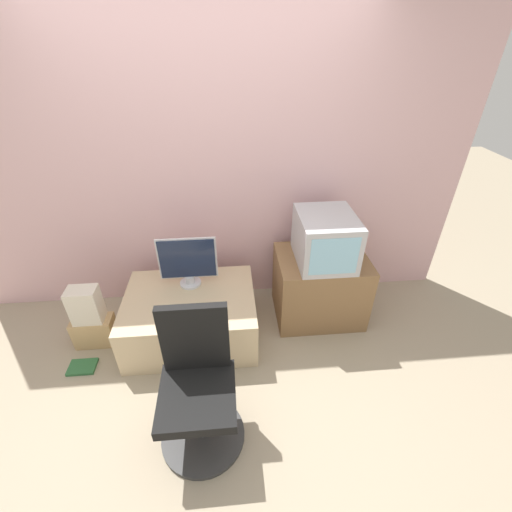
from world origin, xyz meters
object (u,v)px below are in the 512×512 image
object	(u,v)px
cardboard_box_lower	(95,331)
book	(82,367)
crt_tv	(325,239)
main_monitor	(188,262)
office_chair	(198,391)
keyboard	(189,310)
mouse	(222,308)

from	to	relation	value
cardboard_box_lower	book	distance (m)	0.30
crt_tv	cardboard_box_lower	distance (m)	2.06
main_monitor	office_chair	distance (m)	1.08
main_monitor	office_chair	world-z (taller)	office_chair
keyboard	book	xyz separation A→B (m)	(-0.87, -0.12, -0.42)
crt_tv	book	distance (m)	2.18
office_chair	book	bearing A→B (deg)	149.37
keyboard	book	bearing A→B (deg)	-171.91
keyboard	crt_tv	xyz separation A→B (m)	(1.11, 0.31, 0.39)
mouse	crt_tv	size ratio (longest dim) A/B	0.10
office_chair	cardboard_box_lower	distance (m)	1.28
mouse	crt_tv	world-z (taller)	crt_tv
cardboard_box_lower	main_monitor	bearing A→B (deg)	13.56
cardboard_box_lower	book	world-z (taller)	cardboard_box_lower
keyboard	crt_tv	size ratio (longest dim) A/B	0.69
main_monitor	cardboard_box_lower	distance (m)	0.98
mouse	crt_tv	distance (m)	1.00
office_chair	cardboard_box_lower	xyz separation A→B (m)	(-0.93, 0.85, -0.27)
office_chair	main_monitor	bearing A→B (deg)	96.30
cardboard_box_lower	book	size ratio (longest dim) A/B	1.56
crt_tv	office_chair	bearing A→B (deg)	-134.73
main_monitor	mouse	distance (m)	0.48
mouse	book	size ratio (longest dim) A/B	0.25
mouse	book	xyz separation A→B (m)	(-1.12, -0.12, -0.42)
keyboard	main_monitor	bearing A→B (deg)	92.35
keyboard	book	size ratio (longest dim) A/B	1.78
mouse	cardboard_box_lower	world-z (taller)	mouse
office_chair	mouse	bearing A→B (deg)	78.03
crt_tv	book	world-z (taller)	crt_tv
crt_tv	mouse	bearing A→B (deg)	-159.41
main_monitor	cardboard_box_lower	size ratio (longest dim) A/B	1.47
main_monitor	keyboard	size ratio (longest dim) A/B	1.29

